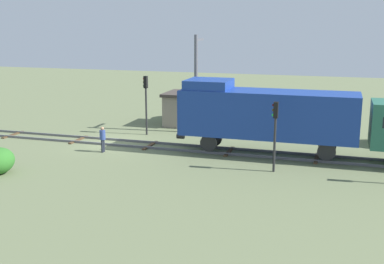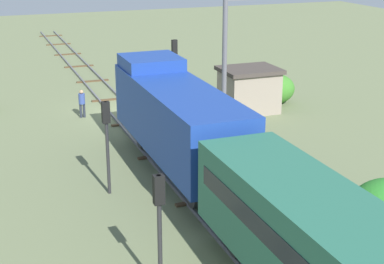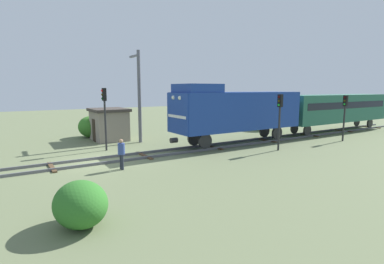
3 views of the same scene
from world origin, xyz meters
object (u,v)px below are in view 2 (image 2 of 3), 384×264
object	(u,v)px
catenary_mast	(226,56)
relay_hut	(249,90)
traffic_signal_far	(159,212)
locomotive	(176,115)
traffic_signal_near	(175,62)
traffic_signal_mid	(107,130)
worker_near_track	(82,101)

from	to	relation	value
catenary_mast	relay_hut	world-z (taller)	catenary_mast
catenary_mast	traffic_signal_far	bearing A→B (deg)	59.80
traffic_signal_far	catenary_mast	distance (m)	17.27
traffic_signal_far	catenary_mast	xyz separation A→B (m)	(-8.67, -14.89, 1.28)
traffic_signal_far	relay_hut	size ratio (longest dim) A/B	1.11
locomotive	traffic_signal_near	size ratio (longest dim) A/B	2.59
traffic_signal_near	traffic_signal_far	world-z (taller)	traffic_signal_near
traffic_signal_mid	traffic_signal_far	world-z (taller)	traffic_signal_mid
traffic_signal_near	traffic_signal_far	bearing A→B (deg)	69.59
locomotive	traffic_signal_near	bearing A→B (deg)	-108.75
traffic_signal_mid	traffic_signal_far	size ratio (longest dim) A/B	1.04
traffic_signal_near	relay_hut	size ratio (longest dim) A/B	1.28
worker_near_track	relay_hut	distance (m)	10.18
locomotive	worker_near_track	bearing A→B (deg)	-76.77
traffic_signal_near	relay_hut	bearing A→B (deg)	160.14
worker_near_track	traffic_signal_far	bearing A→B (deg)	-147.78
locomotive	traffic_signal_mid	bearing A→B (deg)	18.24
traffic_signal_far	traffic_signal_near	bearing A→B (deg)	-110.41
locomotive	catenary_mast	world-z (taller)	catenary_mast
traffic_signal_near	worker_near_track	world-z (taller)	traffic_signal_near
worker_near_track	relay_hut	size ratio (longest dim) A/B	0.49
traffic_signal_near	catenary_mast	distance (m)	3.97
locomotive	traffic_signal_far	world-z (taller)	locomotive
locomotive	catenary_mast	size ratio (longest dim) A/B	1.55
relay_hut	catenary_mast	bearing A→B (deg)	37.00
catenary_mast	relay_hut	bearing A→B (deg)	-143.00
traffic_signal_far	relay_hut	xyz separation A→B (m)	(-11.10, -16.72, -1.32)
traffic_signal_mid	catenary_mast	bearing A→B (deg)	-139.79
traffic_signal_near	relay_hut	xyz separation A→B (m)	(-4.30, 1.55, -1.70)
traffic_signal_far	relay_hut	world-z (taller)	traffic_signal_far
traffic_signal_near	worker_near_track	bearing A→B (deg)	-7.95
relay_hut	traffic_signal_far	bearing A→B (deg)	56.42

